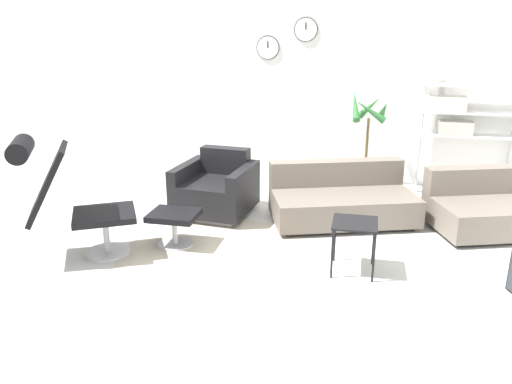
% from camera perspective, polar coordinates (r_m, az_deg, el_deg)
% --- Properties ---
extents(ground_plane, '(12.00, 12.00, 0.00)m').
position_cam_1_polar(ground_plane, '(5.04, -2.67, -6.80)').
color(ground_plane, silver).
extents(wall_back, '(12.00, 0.09, 2.80)m').
position_cam_1_polar(wall_back, '(7.37, 2.97, 12.46)').
color(wall_back, white).
rests_on(wall_back, ground_plane).
extents(round_rug, '(1.97, 1.97, 0.01)m').
position_cam_1_polar(round_rug, '(4.97, -4.41, -7.18)').
color(round_rug, '#BCB29E').
rests_on(round_rug, ground_plane).
extents(lounge_chair, '(1.16, 0.96, 1.20)m').
position_cam_1_polar(lounge_chair, '(5.00, -21.16, 0.26)').
color(lounge_chair, '#BCBCC1').
rests_on(lounge_chair, ground_plane).
extents(ottoman, '(0.48, 0.41, 0.36)m').
position_cam_1_polar(ottoman, '(5.15, -9.33, -3.27)').
color(ottoman, '#BCBCC1').
rests_on(ottoman, ground_plane).
extents(armchair_red, '(0.93, 0.94, 0.74)m').
position_cam_1_polar(armchair_red, '(6.00, -4.55, 0.19)').
color(armchair_red, silver).
rests_on(armchair_red, ground_plane).
extents(couch_low, '(1.79, 1.33, 0.65)m').
position_cam_1_polar(couch_low, '(5.83, 9.73, -1.03)').
color(couch_low, black).
rests_on(couch_low, ground_plane).
extents(couch_second, '(1.48, 1.23, 0.65)m').
position_cam_1_polar(couch_second, '(6.05, 25.24, -1.85)').
color(couch_second, black).
rests_on(couch_second, ground_plane).
extents(side_table, '(0.40, 0.40, 0.48)m').
position_cam_1_polar(side_table, '(4.57, 11.22, -4.08)').
color(side_table, black).
rests_on(side_table, ground_plane).
extents(potted_plant, '(0.54, 0.50, 1.36)m').
position_cam_1_polar(potted_plant, '(6.98, 12.51, 4.87)').
color(potted_plant, brown).
rests_on(potted_plant, ground_plane).
extents(shelf_unit, '(1.22, 0.28, 1.87)m').
position_cam_1_polar(shelf_unit, '(7.18, 22.07, 8.32)').
color(shelf_unit, '#BCBCC1').
rests_on(shelf_unit, ground_plane).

